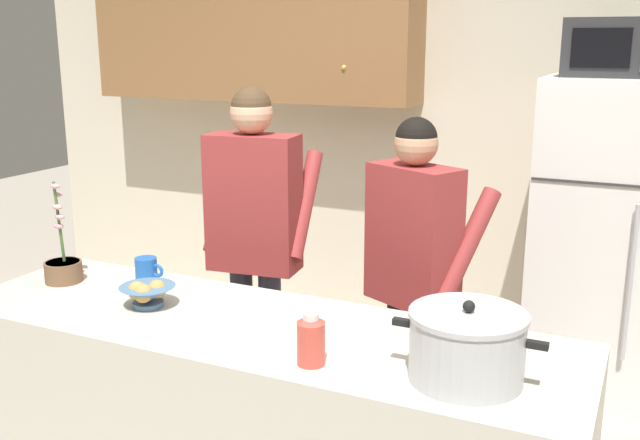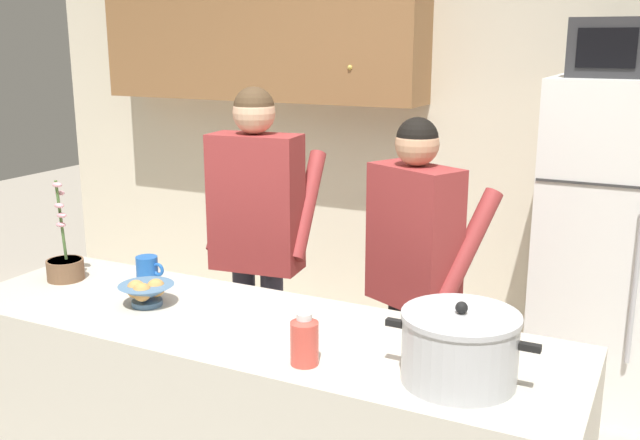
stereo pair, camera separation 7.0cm
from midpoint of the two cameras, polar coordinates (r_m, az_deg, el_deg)
The scene contains 11 objects.
back_wall_unit at distance 4.57m, azimuth 6.95°, elevation 8.20°, with size 6.00×0.48×2.60m.
kitchen_island at distance 2.79m, azimuth -4.53°, elevation -16.85°, with size 2.30×0.68×0.92m, color beige.
refrigerator at distance 4.03m, azimuth 21.93°, elevation -1.87°, with size 0.64×0.68×1.71m.
microwave at distance 3.88m, azimuth 23.26°, elevation 12.34°, with size 0.48×0.37×0.28m.
person_near_pot at distance 3.45m, azimuth -4.38°, elevation -0.02°, with size 0.55×0.46×1.68m.
person_by_sink at distance 3.16m, azimuth 8.11°, elevation -2.89°, with size 0.59×0.55×1.58m.
cooking_pot at distance 2.17m, azimuth 11.84°, elevation -9.78°, with size 0.45×0.34×0.25m.
coffee_mug at distance 3.09m, azimuth -12.76°, elevation -3.69°, with size 0.13×0.09×0.10m.
bread_bowl at distance 2.79m, azimuth -12.80°, elevation -5.58°, with size 0.21×0.21×0.10m.
bottle_near_edge at distance 2.24m, azimuth -0.32°, elevation -9.36°, with size 0.09×0.09×0.17m.
potted_orchid at distance 3.17m, azimuth -18.81°, elevation -3.32°, with size 0.15×0.15×0.42m.
Camera 2 is at (1.29, -2.02, 1.89)m, focal length 40.72 mm.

